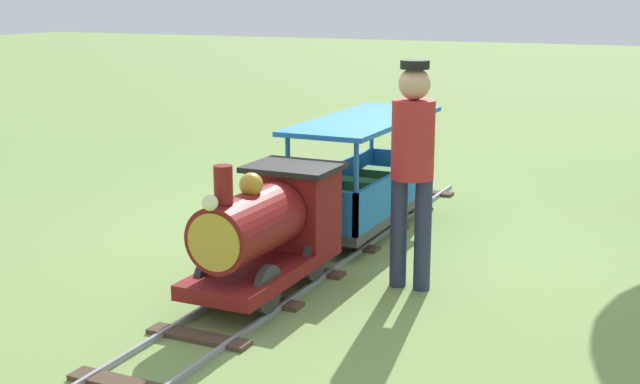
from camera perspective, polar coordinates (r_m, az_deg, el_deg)
ground_plane at (r=7.15m, az=1.58°, el=-3.52°), size 60.00×60.00×0.00m
track at (r=6.76m, az=0.09°, el=-4.36°), size 0.69×5.70×0.04m
locomotive at (r=5.88m, az=-3.48°, el=-2.33°), size 0.65×1.44×0.98m
passenger_car at (r=7.45m, az=3.01°, el=0.54°), size 0.75×2.00×0.97m
conductor_person at (r=5.90m, az=6.25°, el=2.38°), size 0.30×0.30×1.62m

